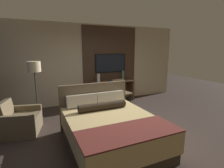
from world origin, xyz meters
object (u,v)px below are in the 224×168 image
at_px(bed, 110,128).
at_px(desk, 113,88).
at_px(desk_chair, 120,90).
at_px(floor_lamp, 34,71).
at_px(armchair_by_window, 20,122).
at_px(vase_tall, 123,75).
at_px(tv, 111,63).
at_px(vase_short, 98,78).
at_px(book, 112,81).

xyz_separation_m(bed, desk, (1.33, 2.80, 0.17)).
xyz_separation_m(desk_chair, floor_lamp, (-2.65, -0.11, 0.80)).
bearing_deg(armchair_by_window, desk, -50.43).
bearing_deg(bed, armchair_by_window, 141.84).
bearing_deg(desk_chair, vase_tall, 46.06).
bearing_deg(floor_lamp, tv, 19.08).
height_order(armchair_by_window, vase_short, vase_short).
height_order(desk_chair, vase_tall, vase_tall).
relative_size(armchair_by_window, floor_lamp, 0.60).
bearing_deg(vase_short, book, -0.45).
distance_m(floor_lamp, book, 2.74).
relative_size(vase_short, book, 1.30).
bearing_deg(vase_tall, desk_chair, -123.74).
xyz_separation_m(armchair_by_window, vase_tall, (3.51, 1.52, 0.68)).
height_order(floor_lamp, vase_short, floor_lamp).
bearing_deg(vase_tall, armchair_by_window, -156.54).
bearing_deg(bed, vase_tall, 57.76).
relative_size(desk, tv, 1.33).
xyz_separation_m(tv, vase_short, (-0.57, -0.22, -0.49)).
bearing_deg(bed, tv, 65.90).
bearing_deg(desk_chair, armchair_by_window, -174.83).
bearing_deg(vase_tall, desk, -171.86).
distance_m(desk_chair, armchair_by_window, 3.18).
distance_m(tv, floor_lamp, 2.79).
xyz_separation_m(desk, vase_tall, (0.47, 0.07, 0.44)).
height_order(desk, floor_lamp, floor_lamp).
relative_size(tv, armchair_by_window, 1.25).
relative_size(desk_chair, vase_short, 3.01).
relative_size(vase_tall, book, 1.52).
bearing_deg(bed, desk_chair, 58.24).
height_order(desk, vase_tall, vase_tall).
xyz_separation_m(desk_chair, book, (-0.06, 0.58, 0.24)).
bearing_deg(book, armchair_by_window, -154.64).
xyz_separation_m(bed, vase_tall, (1.81, 2.87, 0.60)).
relative_size(vase_tall, vase_short, 1.17).
bearing_deg(tv, desk, -90.00).
relative_size(armchair_by_window, book, 4.20).
distance_m(bed, armchair_by_window, 2.17).
bearing_deg(armchair_by_window, floor_lamp, -15.07).
xyz_separation_m(floor_lamp, vase_short, (2.07, 0.69, -0.42)).
relative_size(floor_lamp, vase_short, 5.36).
height_order(bed, desk_chair, bed).
xyz_separation_m(desk, desk_chair, (0.02, -0.62, 0.03)).
bearing_deg(tv, floor_lamp, -160.92).
distance_m(bed, book, 3.08).
relative_size(bed, armchair_by_window, 2.20).
distance_m(bed, tv, 3.44).
relative_size(bed, vase_short, 7.11).
relative_size(armchair_by_window, vase_tall, 2.76).
distance_m(armchair_by_window, floor_lamp, 1.37).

